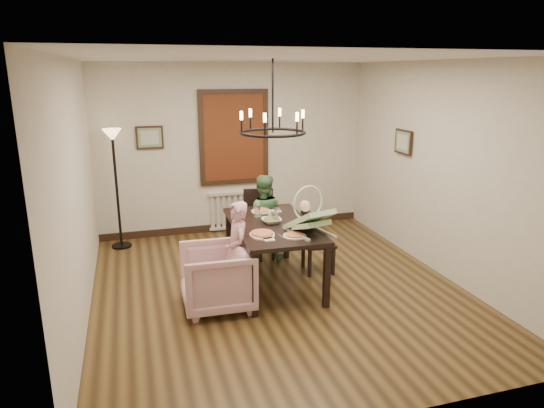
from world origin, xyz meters
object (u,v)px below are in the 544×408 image
seated_man (263,225)px  drinking_glass (275,218)px  elderly_woman (237,259)px  baby_bouncer (309,217)px  dining_table (273,230)px  armchair (217,277)px  chair_far (260,224)px  chair_right (318,240)px  floor_lamp (117,191)px

seated_man → drinking_glass: seated_man is taller
elderly_woman → baby_bouncer: size_ratio=1.66×
dining_table → seated_man: bearing=84.3°
dining_table → armchair: bearing=-149.5°
chair_far → drinking_glass: chair_far is taller
dining_table → chair_right: 0.78m
elderly_woman → dining_table: bearing=119.1°
seated_man → elderly_woman: bearing=75.4°
dining_table → seated_man: size_ratio=1.68×
chair_far → seated_man: (0.02, -0.11, 0.02)m
seated_man → floor_lamp: 2.31m
chair_far → baby_bouncer: baby_bouncer is taller
chair_far → seated_man: size_ratio=0.95×
chair_right → floor_lamp: 3.17m
elderly_woman → drinking_glass: size_ratio=6.49×
chair_right → drinking_glass: (-0.68, -0.21, 0.43)m
dining_table → floor_lamp: 2.73m
baby_bouncer → drinking_glass: baby_bouncer is taller
chair_far → armchair: (-0.89, -1.41, -0.13)m
armchair → baby_bouncer: bearing=89.5°
armchair → elderly_woman: bearing=120.4°
armchair → seated_man: (0.91, 1.30, 0.15)m
drinking_glass → dining_table: bearing=141.0°
elderly_woman → drinking_glass: elderly_woman is taller
drinking_glass → armchair: bearing=-152.9°
dining_table → baby_bouncer: baby_bouncer is taller
dining_table → armchair: 0.99m
chair_far → armchair: 1.68m
elderly_woman → floor_lamp: (-1.36, 2.26, 0.40)m
floor_lamp → chair_far: bearing=-26.9°
dining_table → chair_right: size_ratio=1.92×
dining_table → elderly_woman: elderly_woman is taller
dining_table → floor_lamp: (-1.88, 1.97, 0.18)m
elderly_woman → baby_bouncer: baby_bouncer is taller
floor_lamp → baby_bouncer: bearing=-48.4°
seated_man → drinking_glass: bearing=98.9°
chair_right → armchair: size_ratio=1.12×
chair_right → armchair: (-1.51, -0.64, -0.09)m
chair_far → chair_right: bearing=-41.3°
seated_man → floor_lamp: size_ratio=0.58×
chair_far → baby_bouncer: size_ratio=1.64×
elderly_woman → seated_man: bearing=150.9°
dining_table → elderly_woman: 0.64m
armchair → floor_lamp: (-1.08, 2.41, 0.53)m
seated_man → dining_table: bearing=97.0°
chair_right → seated_man: seated_man is taller
drinking_glass → floor_lamp: 2.76m
chair_right → floor_lamp: bearing=60.6°
seated_man → chair_right: bearing=146.4°
chair_right → seated_man: size_ratio=0.88×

